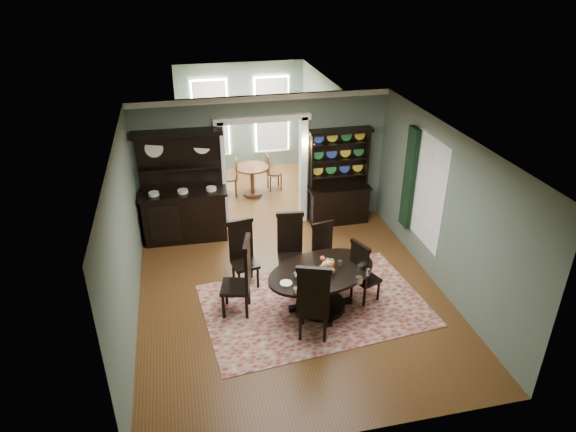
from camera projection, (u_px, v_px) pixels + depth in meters
name	position (u px, v px, depth m)	size (l,w,h in m)	color
room	(294.00, 222.00, 8.63)	(5.51, 6.01, 3.01)	brown
parlor	(246.00, 127.00, 13.41)	(3.51, 3.50, 3.01)	brown
doorway_trim	(263.00, 158.00, 11.17)	(2.08, 0.25, 2.57)	white
right_window	(419.00, 185.00, 9.90)	(0.15, 1.47, 2.12)	white
wall_sconce	(307.00, 145.00, 11.09)	(0.27, 0.21, 0.21)	gold
rug	(315.00, 305.00, 9.15)	(3.86, 2.49, 0.01)	maroon
dining_table	(321.00, 282.00, 8.86)	(2.30, 2.30, 0.78)	black
centerpiece	(326.00, 269.00, 8.65)	(1.57, 1.01, 0.26)	silver
chair_far_left	(243.00, 251.00, 9.49)	(0.55, 0.53, 1.30)	black
chair_far_mid	(290.00, 245.00, 9.64)	(0.56, 0.54, 1.35)	black
chair_far_right	(324.00, 250.00, 9.66)	(0.50, 0.49, 1.17)	black
chair_end_left	(242.00, 275.00, 8.66)	(0.61, 0.63, 1.44)	black
chair_end_right	(362.00, 271.00, 8.99)	(0.56, 0.57, 1.22)	black
chair_near	(314.00, 301.00, 8.04)	(0.66, 0.65, 1.43)	black
sideboard	(184.00, 203.00, 10.94)	(1.85, 0.71, 2.41)	black
welsh_dresser	(338.00, 189.00, 11.66)	(1.42, 0.52, 2.21)	black
parlor_table	(252.00, 177.00, 13.04)	(0.85, 0.85, 0.79)	#562F18
parlor_chair_left	(232.00, 176.00, 13.03)	(0.44, 0.43, 1.00)	#562F18
parlor_chair_right	(272.00, 171.00, 13.36)	(0.42, 0.41, 0.97)	#562F18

